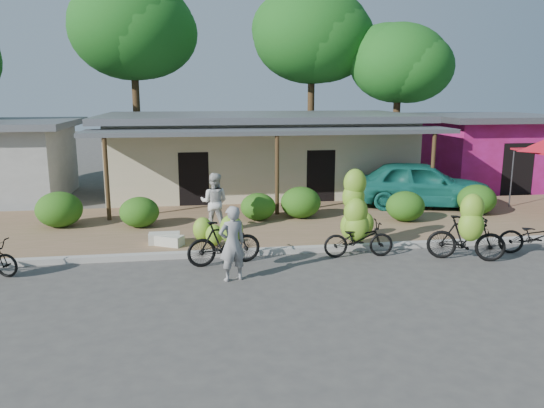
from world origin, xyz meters
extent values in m
plane|color=#44413F|center=(0.00, 0.00, 0.00)|extent=(100.00, 100.00, 0.00)
cube|color=#936B4F|center=(0.00, 5.00, 0.06)|extent=(60.00, 6.00, 0.12)
cube|color=#A8A399|center=(0.00, 2.00, 0.07)|extent=(60.00, 0.25, 0.15)
cube|color=beige|center=(0.00, 11.00, 1.55)|extent=(12.00, 6.00, 3.10)
cube|color=slate|center=(0.00, 11.00, 3.23)|extent=(13.00, 7.00, 0.25)
cube|color=black|center=(0.00, 8.05, 1.10)|extent=(1.40, 0.12, 2.20)
cube|color=slate|center=(0.00, 7.00, 2.90)|extent=(13.00, 2.00, 0.15)
cylinder|color=#442E1B|center=(-5.60, 6.10, 1.43)|extent=(0.14, 0.14, 2.85)
cylinder|color=#442E1B|center=(0.00, 6.10, 1.43)|extent=(0.14, 0.14, 2.85)
cylinder|color=#442E1B|center=(5.60, 6.10, 1.43)|extent=(0.14, 0.14, 2.85)
cube|color=#BB1C84|center=(10.50, 11.00, 1.50)|extent=(5.00, 5.00, 3.00)
cube|color=slate|center=(10.50, 11.00, 3.12)|extent=(6.00, 6.00, 0.25)
cube|color=black|center=(10.50, 8.55, 1.10)|extent=(1.40, 0.12, 2.20)
cylinder|color=#442E1B|center=(-5.50, 16.00, 3.82)|extent=(0.36, 0.36, 7.64)
ellipsoid|color=#174812|center=(-5.50, 16.00, 7.22)|extent=(6.05, 6.05, 4.84)
ellipsoid|color=#174812|center=(-6.00, 16.30, 7.52)|extent=(5.14, 5.14, 4.11)
cylinder|color=#442E1B|center=(3.50, 16.50, 3.77)|extent=(0.36, 0.36, 7.53)
ellipsoid|color=#174812|center=(3.50, 16.50, 7.11)|extent=(6.13, 6.13, 4.91)
ellipsoid|color=#174812|center=(3.00, 16.80, 7.41)|extent=(5.21, 5.21, 4.17)
cylinder|color=#442E1B|center=(7.50, 14.50, 3.00)|extent=(0.36, 0.36, 6.00)
ellipsoid|color=#174812|center=(7.50, 14.50, 5.66)|extent=(4.89, 4.89, 3.91)
ellipsoid|color=#174812|center=(7.00, 14.80, 5.96)|extent=(4.15, 4.15, 3.32)
ellipsoid|color=#1E4F12|center=(-6.98, 5.40, 0.68)|extent=(1.42, 1.28, 1.11)
ellipsoid|color=#1E4F12|center=(-4.52, 5.00, 0.60)|extent=(1.22, 1.10, 0.95)
ellipsoid|color=#1E4F12|center=(-0.75, 5.36, 0.57)|extent=(1.15, 1.04, 0.90)
ellipsoid|color=#1E4F12|center=(0.70, 5.48, 0.64)|extent=(1.34, 1.21, 1.05)
ellipsoid|color=#1E4F12|center=(3.98, 4.51, 0.61)|extent=(1.26, 1.13, 0.98)
ellipsoid|color=#1E4F12|center=(6.78, 5.07, 0.64)|extent=(1.32, 1.19, 1.03)
cylinder|color=#59595E|center=(8.64, 6.03, 1.17)|extent=(0.05, 0.05, 2.10)
imported|color=black|center=(-2.12, 1.28, 0.57)|extent=(1.96, 0.92, 1.13)
ellipsoid|color=#84AF2B|center=(-1.98, 0.64, 1.08)|extent=(0.56, 0.47, 0.69)
imported|color=black|center=(1.40, 1.39, 0.48)|extent=(1.87, 0.73, 0.97)
ellipsoid|color=#84AF2B|center=(1.38, 1.95, 0.70)|extent=(0.63, 0.53, 0.78)
ellipsoid|color=#84AF2B|center=(1.48, 1.94, 1.09)|extent=(0.65, 0.55, 0.81)
ellipsoid|color=#84AF2B|center=(1.40, 1.94, 1.50)|extent=(0.60, 0.51, 0.75)
ellipsoid|color=#84AF2B|center=(1.43, 1.94, 1.88)|extent=(0.61, 0.52, 0.77)
ellipsoid|color=#84AF2B|center=(1.41, 1.59, 0.75)|extent=(0.66, 0.56, 0.82)
ellipsoid|color=#84AF2B|center=(1.37, 1.60, 1.16)|extent=(0.61, 0.52, 0.76)
imported|color=black|center=(4.04, 0.71, 0.58)|extent=(2.01, 1.22, 1.17)
ellipsoid|color=#84AF2B|center=(3.81, 0.11, 1.07)|extent=(0.62, 0.53, 0.77)
ellipsoid|color=#84AF2B|center=(3.83, 0.15, 1.49)|extent=(0.58, 0.49, 0.73)
imported|color=black|center=(6.13, 0.86, 0.50)|extent=(2.00, 1.32, 0.99)
ellipsoid|color=#84AF2B|center=(-2.60, 3.05, 0.47)|extent=(0.56, 0.47, 0.70)
ellipsoid|color=#84AF2B|center=(-2.31, 2.60, 0.41)|extent=(0.47, 0.40, 0.59)
ellipsoid|color=#84AF2B|center=(2.09, 3.00, 0.47)|extent=(0.56, 0.48, 0.70)
cube|color=beige|center=(-3.67, 3.01, 0.27)|extent=(0.85, 0.40, 0.30)
cube|color=beige|center=(-3.53, 2.80, 0.26)|extent=(0.84, 0.70, 0.28)
imported|color=gray|center=(-2.00, 0.11, 0.88)|extent=(0.74, 0.60, 1.75)
imported|color=beige|center=(-2.22, 4.20, 1.01)|extent=(1.02, 0.89, 1.77)
imported|color=#17685B|center=(5.37, 6.57, 0.97)|extent=(5.32, 3.28, 1.69)
camera|label=1|loc=(-2.85, -11.49, 4.25)|focal=35.00mm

